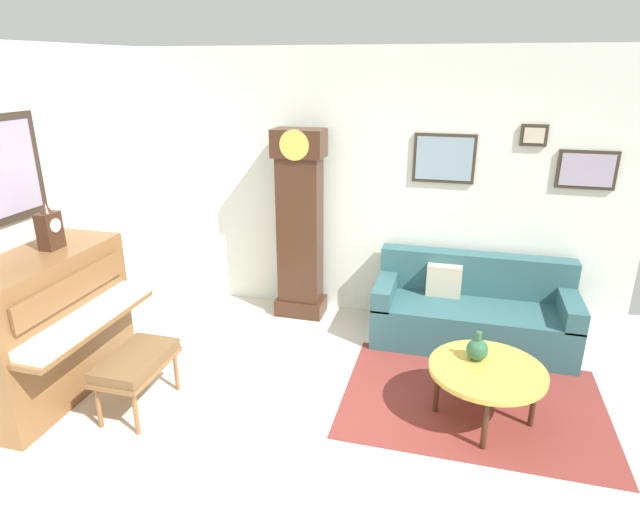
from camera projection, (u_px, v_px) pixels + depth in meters
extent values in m
cube|color=beige|center=(306.00, 452.00, 3.91)|extent=(6.40, 6.00, 0.10)
cube|color=silver|center=(369.00, 188.00, 5.59)|extent=(5.30, 0.10, 2.80)
cube|color=#33281E|center=(587.00, 170.00, 4.94)|extent=(0.52, 0.03, 0.36)
cube|color=#998EA8|center=(587.00, 170.00, 4.92)|extent=(0.46, 0.01, 0.30)
cube|color=#33281E|center=(444.00, 158.00, 5.23)|extent=(0.60, 0.03, 0.48)
cube|color=#7A93A3|center=(444.00, 159.00, 5.22)|extent=(0.54, 0.01, 0.42)
cube|color=#33281E|center=(534.00, 135.00, 4.96)|extent=(0.24, 0.03, 0.20)
cube|color=#BCB299|center=(534.00, 135.00, 4.94)|extent=(0.18, 0.01, 0.14)
cube|color=maroon|center=(472.00, 402.00, 4.39)|extent=(2.10, 1.50, 0.01)
cube|color=brown|center=(46.00, 327.00, 4.35)|extent=(0.60, 1.44, 1.22)
cube|color=brown|center=(90.00, 325.00, 4.22)|extent=(0.28, 1.38, 0.04)
cube|color=white|center=(89.00, 318.00, 4.20)|extent=(0.26, 1.32, 0.08)
cube|color=brown|center=(72.00, 289.00, 4.14)|extent=(0.03, 1.20, 0.20)
cube|color=brown|center=(137.00, 366.00, 4.20)|extent=(0.42, 0.70, 0.04)
cube|color=brown|center=(136.00, 360.00, 4.18)|extent=(0.40, 0.68, 0.08)
cylinder|color=brown|center=(136.00, 413.00, 3.96)|extent=(0.04, 0.04, 0.36)
cylinder|color=brown|center=(176.00, 371.00, 4.51)|extent=(0.04, 0.04, 0.36)
cylinder|color=brown|center=(99.00, 407.00, 4.04)|extent=(0.04, 0.04, 0.36)
cylinder|color=brown|center=(143.00, 366.00, 4.58)|extent=(0.04, 0.04, 0.36)
cube|color=#3D2316|center=(301.00, 305.00, 5.94)|extent=(0.52, 0.34, 0.18)
cube|color=#3D2316|center=(300.00, 237.00, 5.67)|extent=(0.44, 0.28, 1.78)
cube|color=#3D2316|center=(299.00, 143.00, 5.33)|extent=(0.52, 0.32, 0.28)
cylinder|color=gold|center=(294.00, 145.00, 5.19)|extent=(0.30, 0.02, 0.30)
cylinder|color=gold|center=(299.00, 233.00, 5.60)|extent=(0.03, 0.03, 0.70)
cube|color=#2D565B|center=(471.00, 324.00, 5.26)|extent=(1.90, 0.80, 0.42)
cube|color=#2D565B|center=(475.00, 274.00, 5.39)|extent=(1.90, 0.20, 0.44)
cube|color=#2D565B|center=(386.00, 288.00, 5.37)|extent=(0.18, 0.80, 0.20)
cube|color=#2D565B|center=(570.00, 306.00, 4.96)|extent=(0.18, 0.80, 0.20)
cube|color=#B7AD93|center=(444.00, 281.00, 5.33)|extent=(0.34, 0.12, 0.32)
cylinder|color=gold|center=(487.00, 370.00, 4.05)|extent=(0.88, 0.88, 0.04)
torus|color=#3D2316|center=(487.00, 370.00, 4.05)|extent=(0.88, 0.88, 0.04)
cylinder|color=#3D2316|center=(483.00, 371.00, 4.45)|extent=(0.04, 0.04, 0.41)
cylinder|color=#3D2316|center=(533.00, 403.00, 4.04)|extent=(0.04, 0.04, 0.41)
cylinder|color=#3D2316|center=(485.00, 424.00, 3.80)|extent=(0.04, 0.04, 0.41)
cylinder|color=#3D2316|center=(437.00, 389.00, 4.21)|extent=(0.04, 0.04, 0.41)
cube|color=#3D2316|center=(50.00, 231.00, 4.27)|extent=(0.12, 0.18, 0.30)
cylinder|color=white|center=(55.00, 225.00, 4.24)|extent=(0.01, 0.11, 0.11)
cone|color=#3D2316|center=(46.00, 208.00, 4.21)|extent=(0.10, 0.10, 0.08)
cylinder|color=#234C33|center=(476.00, 359.00, 4.16)|extent=(0.09, 0.09, 0.01)
sphere|color=#285638|center=(477.00, 350.00, 4.13)|extent=(0.17, 0.17, 0.17)
cylinder|color=#285638|center=(479.00, 337.00, 4.09)|extent=(0.04, 0.04, 0.08)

